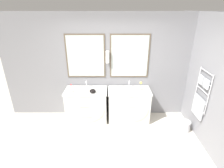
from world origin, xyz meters
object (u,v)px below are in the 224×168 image
(vanity_right, at_px, (129,105))
(amenity_bowl, at_px, (93,91))
(flower_vase, at_px, (141,87))
(toiletry_bottle, at_px, (72,88))
(waste_bin, at_px, (185,126))
(vanity_left, at_px, (87,105))

(vanity_right, bearing_deg, amenity_bowl, -173.09)
(amenity_bowl, bearing_deg, flower_vase, 6.67)
(vanity_right, bearing_deg, flower_vase, 5.89)
(amenity_bowl, distance_m, flower_vase, 1.15)
(toiletry_bottle, bearing_deg, waste_bin, -8.34)
(waste_bin, bearing_deg, vanity_right, 160.83)
(flower_vase, bearing_deg, toiletry_bottle, -177.14)
(amenity_bowl, bearing_deg, vanity_right, 6.91)
(vanity_right, bearing_deg, toiletry_bottle, -177.72)
(amenity_bowl, relative_size, flower_vase, 0.65)
(toiletry_bottle, distance_m, flower_vase, 1.65)
(vanity_left, distance_m, amenity_bowl, 0.50)
(toiletry_bottle, bearing_deg, amenity_bowl, -5.84)
(toiletry_bottle, xyz_separation_m, flower_vase, (1.64, 0.08, 0.01))
(vanity_left, bearing_deg, vanity_right, 0.00)
(vanity_left, distance_m, waste_bin, 2.40)
(toiletry_bottle, relative_size, flower_vase, 0.87)
(flower_vase, distance_m, waste_bin, 1.37)
(flower_vase, xyz_separation_m, waste_bin, (1.02, -0.47, -0.79))
(vanity_right, xyz_separation_m, flower_vase, (0.26, 0.03, 0.51))
(vanity_left, height_order, toiletry_bottle, toiletry_bottle)
(vanity_left, height_order, waste_bin, vanity_left)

